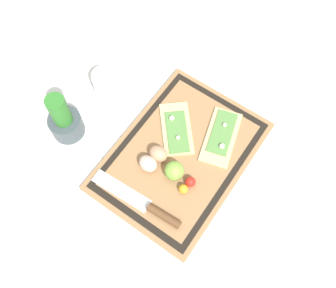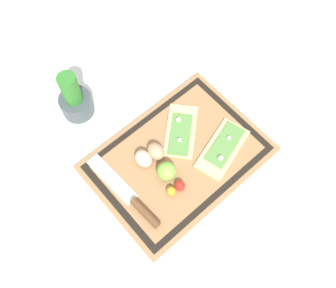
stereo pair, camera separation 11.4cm
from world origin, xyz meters
name	(u,v)px [view 1 (the left image)]	position (x,y,z in m)	size (l,w,h in m)	color
ground_plane	(180,157)	(0.00, 0.00, 0.00)	(6.00, 6.00, 0.00)	silver
cutting_board	(180,156)	(0.00, 0.00, 0.01)	(0.49, 0.36, 0.02)	#997047
pizza_slice_near	(221,136)	(0.12, -0.07, 0.02)	(0.20, 0.14, 0.02)	#DBBC7F
pizza_slice_far	(176,129)	(0.06, 0.05, 0.02)	(0.19, 0.18, 0.02)	#DBBC7F
knife	(150,208)	(-0.18, -0.02, 0.02)	(0.05, 0.28, 0.02)	silver
egg_brown	(158,154)	(-0.04, 0.05, 0.04)	(0.04, 0.06, 0.04)	tan
egg_pink	(148,164)	(-0.08, 0.05, 0.04)	(0.04, 0.06, 0.04)	beige
lime	(174,171)	(-0.06, -0.02, 0.04)	(0.06, 0.06, 0.06)	#7FB742
cherry_tomato_red	(190,182)	(-0.06, -0.07, 0.03)	(0.03, 0.03, 0.03)	red
cherry_tomato_yellow	(183,189)	(-0.09, -0.07, 0.03)	(0.03, 0.03, 0.03)	gold
herb_pot	(64,121)	(-0.12, 0.33, 0.06)	(0.10, 0.10, 0.18)	#3D474C
sauce_jar	(106,84)	(0.05, 0.32, 0.04)	(0.08, 0.08, 0.09)	silver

